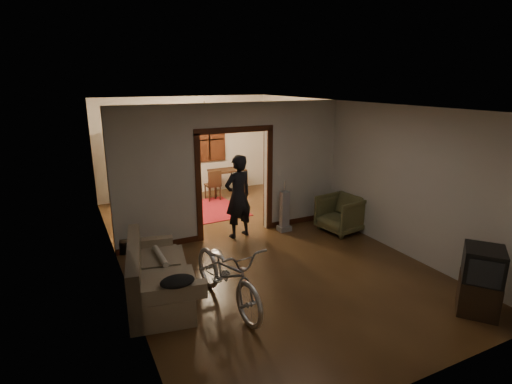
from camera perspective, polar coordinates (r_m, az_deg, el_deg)
floor at (r=8.17m, az=-0.94°, el=-7.61°), size 5.00×8.50×0.01m
ceiling at (r=7.51m, az=-1.04°, el=12.40°), size 5.00×8.50×0.01m
wall_back at (r=11.63m, az=-10.02°, el=6.43°), size 5.00×0.02×2.80m
wall_left at (r=7.06m, az=-19.65°, el=-0.29°), size 0.02×8.50×2.80m
wall_right at (r=9.05m, az=13.52°, el=3.59°), size 0.02×8.50×2.80m
partition_wall at (r=8.39m, az=-3.18°, el=3.07°), size 5.00×0.14×2.80m
door_casing at (r=8.46m, az=-3.15°, el=1.08°), size 1.74×0.20×2.32m
far_window at (r=11.78m, az=-6.72°, el=7.42°), size 0.98×0.06×1.28m
chandelier at (r=9.86m, az=-7.34°, el=10.46°), size 0.24×0.24×0.24m
light_switch at (r=8.81m, az=3.33°, el=2.68°), size 0.08×0.01×0.12m
sofa at (r=6.37m, az=-13.72°, el=-10.72°), size 1.21×2.07×0.90m
rolled_paper at (r=6.62m, az=-13.50°, el=-8.87°), size 0.09×0.74×0.09m
jacket at (r=5.48m, az=-11.17°, el=-12.41°), size 0.46×0.34×0.13m
bicycle at (r=5.97m, az=-4.11°, el=-11.49°), size 0.87×2.00×1.02m
armchair at (r=8.96m, az=12.08°, el=-3.08°), size 0.99×0.97×0.80m
tv_stand at (r=6.72m, az=29.17°, el=-12.74°), size 0.77×0.77×0.52m
crt_tv at (r=6.52m, az=29.73°, el=-9.02°), size 0.77×0.76×0.49m
vacuum at (r=8.79m, az=4.10°, el=-2.76°), size 0.28×0.23×0.90m
person at (r=8.34m, az=-2.56°, el=-0.65°), size 0.72×0.55×1.77m
oriental_rug at (r=10.38m, az=-6.46°, el=-2.48°), size 1.56×1.98×0.01m
locker at (r=11.16m, az=-16.52°, el=3.47°), size 1.09×0.78×1.97m
globe at (r=11.01m, az=-16.91°, el=8.32°), size 0.27×0.27×0.27m
desk at (r=11.53m, az=-4.11°, el=1.34°), size 1.14×0.85×0.75m
desk_chair at (r=11.10m, az=-6.22°, el=1.00°), size 0.39×0.39×0.85m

